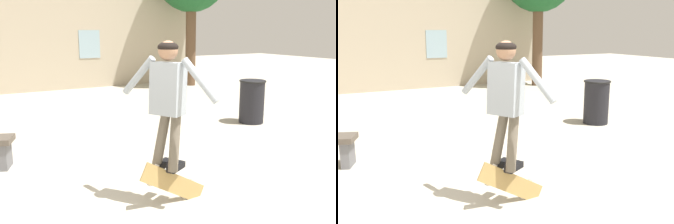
{
  "view_description": "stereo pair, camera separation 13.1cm",
  "coord_description": "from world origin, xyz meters",
  "views": [
    {
      "loc": [
        -1.64,
        -3.07,
        1.93
      ],
      "look_at": [
        0.29,
        0.37,
        1.05
      ],
      "focal_mm": 40.0,
      "sensor_mm": 36.0,
      "label": 1
    },
    {
      "loc": [
        -1.53,
        -3.13,
        1.93
      ],
      "look_at": [
        0.29,
        0.37,
        1.05
      ],
      "focal_mm": 40.0,
      "sensor_mm": 36.0,
      "label": 2
    }
  ],
  "objects": [
    {
      "name": "skateboard_flipping",
      "position": [
        0.33,
        0.32,
        0.23
      ],
      "size": [
        0.85,
        0.12,
        0.62
      ],
      "rotation": [
        0.0,
        0.0,
        0.01
      ],
      "color": "#AD894C"
    },
    {
      "name": "trash_bin",
      "position": [
        3.64,
        2.75,
        0.47
      ],
      "size": [
        0.55,
        0.55,
        0.9
      ],
      "color": "black",
      "rests_on": "ground_plane"
    },
    {
      "name": "ground_plane",
      "position": [
        0.0,
        0.0,
        0.0
      ],
      "size": [
        40.0,
        40.0,
        0.0
      ],
      "primitive_type": "plane",
      "color": "beige"
    },
    {
      "name": "skater",
      "position": [
        0.3,
        0.37,
        1.24
      ],
      "size": [
        0.65,
        1.09,
        1.42
      ],
      "rotation": [
        0.0,
        0.0,
        0.51
      ],
      "color": "#9EA8B2"
    },
    {
      "name": "building_backdrop",
      "position": [
        0.01,
        9.22,
        2.12
      ],
      "size": [
        13.2,
        0.52,
        5.15
      ],
      "color": "#B7A88E",
      "rests_on": "ground_plane"
    }
  ]
}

